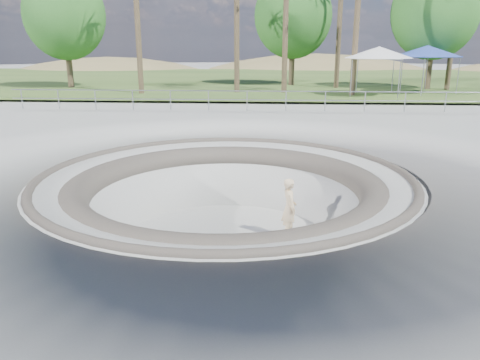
% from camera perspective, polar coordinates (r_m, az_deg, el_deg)
% --- Properties ---
extents(ground, '(180.00, 180.00, 0.00)m').
position_cam_1_polar(ground, '(12.80, -1.81, 0.49)').
color(ground, '#A6A6A1').
rests_on(ground, ground).
extents(skate_bowl, '(14.00, 14.00, 4.10)m').
position_cam_1_polar(skate_bowl, '(13.41, -1.74, -7.06)').
color(skate_bowl, '#A6A6A1').
rests_on(skate_bowl, ground).
extents(grass_strip, '(180.00, 36.00, 0.12)m').
position_cam_1_polar(grass_strip, '(46.39, 2.23, 12.17)').
color(grass_strip, '#385421').
rests_on(grass_strip, ground).
extents(distant_hills, '(103.20, 45.00, 28.60)m').
position_cam_1_polar(distant_hills, '(70.27, 5.78, 7.53)').
color(distant_hills, olive).
rests_on(distant_hills, ground).
extents(safety_railing, '(25.00, 0.06, 1.03)m').
position_cam_1_polar(safety_railing, '(24.45, 0.86, 9.68)').
color(safety_railing, gray).
rests_on(safety_railing, ground).
extents(skateboard, '(0.93, 0.36, 0.09)m').
position_cam_1_polar(skateboard, '(13.56, 5.92, -6.86)').
color(skateboard, olive).
rests_on(skateboard, ground).
extents(skater, '(0.57, 0.72, 1.72)m').
position_cam_1_polar(skater, '(13.24, 6.03, -3.35)').
color(skater, beige).
rests_on(skater, skateboard).
extents(canopy_white, '(5.81, 5.81, 3.07)m').
position_cam_1_polar(canopy_white, '(31.99, 16.57, 14.66)').
color(canopy_white, gray).
rests_on(canopy_white, ground).
extents(canopy_blue, '(5.64, 5.64, 3.14)m').
position_cam_1_polar(canopy_blue, '(34.79, 21.86, 14.37)').
color(canopy_blue, gray).
rests_on(canopy_blue, ground).
extents(bushy_tree_left, '(6.02, 5.48, 8.69)m').
position_cam_1_polar(bushy_tree_left, '(39.01, -20.63, 18.30)').
color(bushy_tree_left, brown).
rests_on(bushy_tree_left, ground).
extents(bushy_tree_mid, '(6.12, 5.57, 8.83)m').
position_cam_1_polar(bushy_tree_mid, '(39.31, 6.50, 19.28)').
color(bushy_tree_mid, brown).
rests_on(bushy_tree_mid, ground).
extents(bushy_tree_right, '(6.18, 5.62, 8.91)m').
position_cam_1_polar(bushy_tree_right, '(38.21, 22.69, 18.38)').
color(bushy_tree_right, brown).
rests_on(bushy_tree_right, ground).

